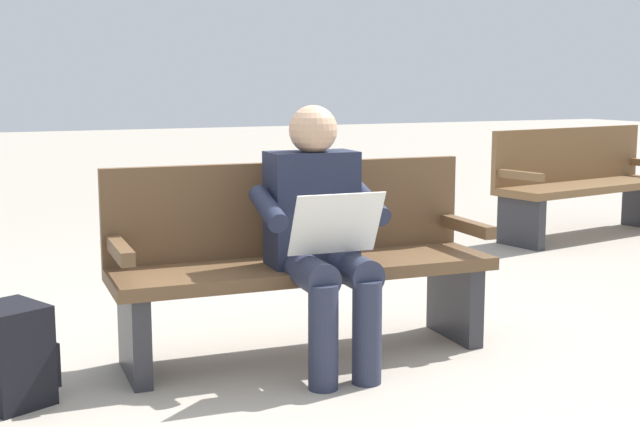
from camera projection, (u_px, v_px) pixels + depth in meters
ground_plane at (306, 355)px, 4.06m from camera, size 40.00×40.00×0.00m
bench_near at (300, 257)px, 4.06m from camera, size 1.83×0.60×0.90m
person_seated at (321, 230)px, 3.82m from camera, size 0.59×0.59×1.18m
backpack at (13, 355)px, 3.43m from camera, size 0.35×0.35×0.41m
bench_far at (582, 181)px, 7.19m from camera, size 1.85×0.77×0.90m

